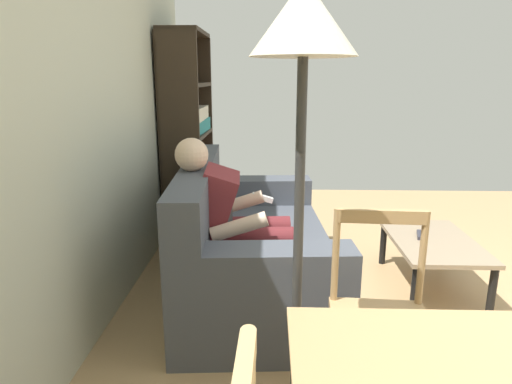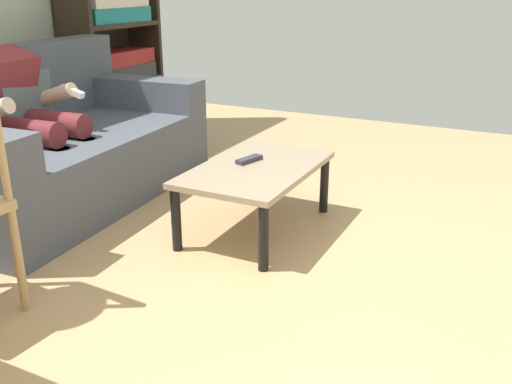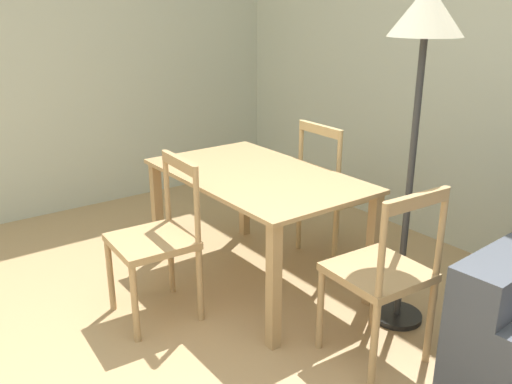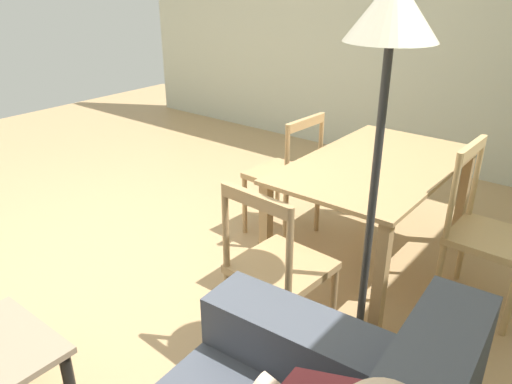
{
  "view_description": "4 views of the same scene",
  "coord_description": "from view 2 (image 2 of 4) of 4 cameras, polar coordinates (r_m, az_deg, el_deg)",
  "views": [
    {
      "loc": [
        -1.76,
        1.79,
        1.48
      ],
      "look_at": [
        1.17,
        1.89,
        0.73
      ],
      "focal_mm": 31.18,
      "sensor_mm": 36.0,
      "label": 1
    },
    {
      "loc": [
        -1.32,
        -0.66,
        1.28
      ],
      "look_at": [
        1.26,
        0.62,
        0.22
      ],
      "focal_mm": 39.99,
      "sensor_mm": 36.0,
      "label": 2
    },
    {
      "loc": [
        1.44,
        -0.55,
        1.7
      ],
      "look_at": [
        -1.08,
        1.32,
        0.6
      ],
      "focal_mm": 37.82,
      "sensor_mm": 36.0,
      "label": 3
    },
    {
      "loc": [
        1.61,
        2.5,
        1.8
      ],
      "look_at": [
        0.04,
        1.26,
        0.9
      ],
      "focal_mm": 34.73,
      "sensor_mm": 36.0,
      "label": 4
    }
  ],
  "objects": [
    {
      "name": "couch",
      "position": [
        3.73,
        -19.42,
        4.28
      ],
      "size": [
        1.91,
        1.1,
        0.92
      ],
      "color": "#474C56",
      "rests_on": "ground_plane"
    },
    {
      "name": "person_lounging",
      "position": [
        3.6,
        -22.67,
        7.57
      ],
      "size": [
        0.61,
        0.95,
        1.12
      ],
      "color": "maroon",
      "rests_on": "ground_plane"
    },
    {
      "name": "coffee_table",
      "position": [
        3.04,
        0.0,
        1.73
      ],
      "size": [
        0.9,
        0.56,
        0.36
      ],
      "color": "gray",
      "rests_on": "ground_plane"
    },
    {
      "name": "tv_remote",
      "position": [
        3.1,
        -0.69,
        3.27
      ],
      "size": [
        0.18,
        0.09,
        0.02
      ],
      "primitive_type": "cube",
      "rotation": [
        0.0,
        0.0,
        1.31
      ],
      "color": "#2D2D38",
      "rests_on": "coffee_table"
    },
    {
      "name": "bookshelf",
      "position": [
        5.05,
        -14.24,
        13.97
      ],
      "size": [
        0.9,
        0.36,
        1.9
      ],
      "color": "#2D2319",
      "rests_on": "ground_plane"
    }
  ]
}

